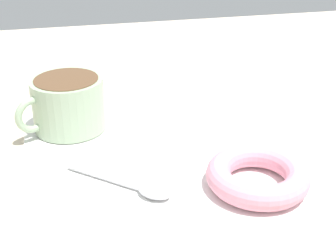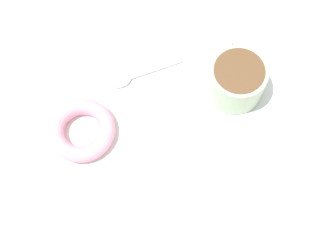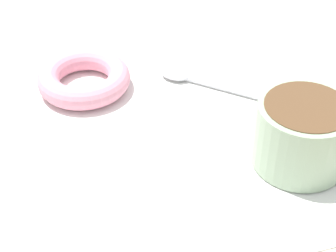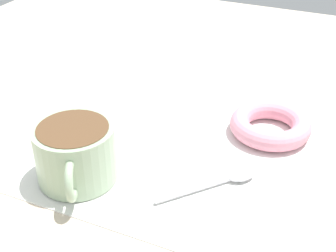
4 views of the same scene
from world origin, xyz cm
name	(u,v)px [view 2 (image 2 of 4)]	position (x,y,z in cm)	size (l,w,h in cm)	color
ground_plane	(162,138)	(0.00, 0.00, -1.00)	(120.00, 120.00, 2.00)	beige
napkin	(168,131)	(0.42, 1.25, 0.15)	(35.47, 35.47, 0.30)	white
coffee_cup	(237,79)	(6.80, 13.14, 3.89)	(9.35, 11.41, 6.89)	#9EB793
donut	(82,130)	(-11.66, -5.64, 1.61)	(10.92, 10.92, 2.63)	pink
spoon	(130,78)	(-9.69, 6.65, 0.70)	(9.64, 10.73, 0.90)	silver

